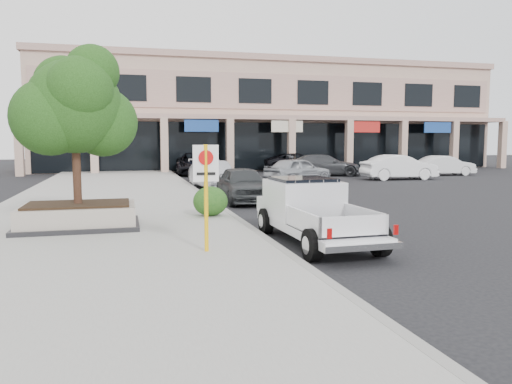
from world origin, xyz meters
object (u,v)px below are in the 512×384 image
pickup_truck (316,212)px  lot_car_c (324,165)px  curb_car_a (243,184)px  lot_car_f (444,166)px  planter_tree (80,108)px  planter (79,216)px  lot_car_b (399,167)px  curb_car_c (210,171)px  lot_car_a (298,170)px  curb_car_b (213,175)px  curb_car_d (195,164)px  lot_car_d (298,163)px  no_parking_sign (206,183)px  lot_car_e (325,164)px

pickup_truck → lot_car_c: pickup_truck is taller
curb_car_a → lot_car_f: bearing=33.8°
pickup_truck → planter_tree: bearing=149.7°
planter → lot_car_b: (18.28, 14.33, 0.32)m
curb_car_c → lot_car_c: size_ratio=0.93×
lot_car_a → pickup_truck: bearing=137.5°
lot_car_f → lot_car_b: bearing=119.0°
curb_car_b → lot_car_f: bearing=11.1°
lot_car_a → lot_car_c: 6.14m
curb_car_a → curb_car_d: size_ratio=0.75×
pickup_truck → lot_car_c: (9.14, 21.61, -0.03)m
curb_car_b → lot_car_d: (8.86, 11.88, 0.02)m
curb_car_a → lot_car_b: 15.17m
lot_car_c → lot_car_b: bearing=-129.5°
curb_car_b → lot_car_b: 12.96m
curb_car_a → lot_car_f: (17.51, 11.31, -0.03)m
no_parking_sign → lot_car_f: 29.08m
lot_car_c → lot_car_d: 4.50m
no_parking_sign → lot_car_a: bearing=64.7°
lot_car_a → lot_car_b: size_ratio=0.92×
pickup_truck → lot_car_f: bearing=46.7°
lot_car_e → curb_car_a: bearing=128.5°
curb_car_b → lot_car_d: size_ratio=0.82×
no_parking_sign → curb_car_d: size_ratio=0.40×
pickup_truck → curb_car_c: pickup_truck is taller
planter → curb_car_d: size_ratio=0.56×
lot_car_c → lot_car_d: (-0.38, 4.48, -0.02)m
curb_car_b → curb_car_c: size_ratio=0.90×
lot_car_a → planter: bearing=116.4°
no_parking_sign → lot_car_f: bearing=45.2°
curb_car_d → lot_car_e: 9.92m
no_parking_sign → lot_car_f: no_parking_sign is taller
lot_car_a → planter_tree: bearing=116.4°
curb_car_a → curb_car_d: 16.53m
lot_car_e → planter_tree: bearing=124.2°
planter → curb_car_b: 12.62m
lot_car_c → planter_tree: bearing=154.2°
lot_car_a → lot_car_e: (4.86, 7.59, -0.07)m
curb_car_b → lot_car_e: 14.48m
pickup_truck → lot_car_e: pickup_truck is taller
planter → lot_car_a: lot_car_a is taller
lot_car_d → lot_car_f: size_ratio=1.25×
pickup_truck → lot_car_d: (8.76, 26.09, -0.04)m
curb_car_a → lot_car_d: bearing=64.8°
curb_car_a → lot_car_d: size_ratio=0.81×
planter_tree → lot_car_d: (14.41, 23.00, -2.67)m
curb_car_c → curb_car_d: bearing=85.6°
curb_car_c → lot_car_f: 17.45m
curb_car_d → lot_car_f: bearing=-11.4°
planter_tree → curb_car_b: 12.71m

